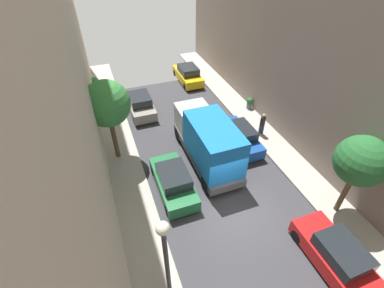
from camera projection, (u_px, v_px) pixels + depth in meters
ground at (237, 212)px, 14.70m from camera, size 32.00×32.00×0.00m
sidewalk_left at (145, 240)px, 13.31m from camera, size 2.00×44.00×0.15m
sidewalk_right at (313, 186)px, 15.99m from camera, size 2.00×44.00×0.15m
parked_car_left_2 at (173, 181)px, 15.44m from camera, size 1.78×4.20×1.57m
parked_car_left_3 at (140, 104)px, 21.93m from camera, size 1.78×4.20×1.57m
parked_car_right_1 at (337, 256)px, 11.99m from camera, size 1.78×4.20×1.57m
parked_car_right_2 at (239, 137)px, 18.63m from camera, size 1.78×4.20×1.57m
parked_car_right_3 at (188, 75)px, 26.14m from camera, size 1.78×4.20×1.57m
delivery_truck at (208, 140)px, 16.61m from camera, size 2.26×6.60×3.38m
pedestrian at (262, 124)px, 19.22m from camera, size 0.40×0.36×1.72m
street_tree_0 at (107, 104)px, 15.50m from camera, size 2.72×2.72×5.30m
street_tree_1 at (361, 161)px, 12.47m from camera, size 2.40×2.40×4.69m
potted_plant_1 at (95, 81)px, 25.19m from camera, size 0.60×0.60×0.91m
potted_plant_2 at (250, 103)px, 22.25m from camera, size 0.53×0.53×0.92m
lamp_post at (166, 257)px, 8.88m from camera, size 0.44×0.44×5.31m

